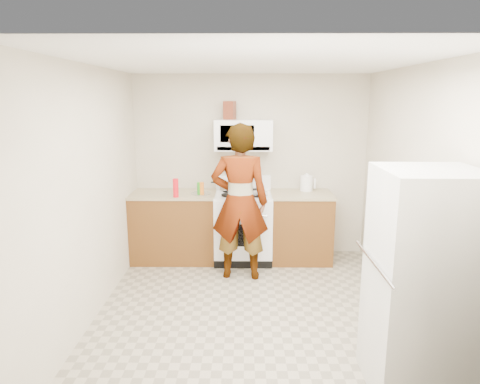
{
  "coord_description": "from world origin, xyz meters",
  "views": [
    {
      "loc": [
        -0.09,
        -4.09,
        2.18
      ],
      "look_at": [
        -0.14,
        0.55,
        1.16
      ],
      "focal_mm": 32.0,
      "sensor_mm": 36.0,
      "label": 1
    }
  ],
  "objects_px": {
    "microwave": "(243,135)",
    "saucepan": "(228,185)",
    "gas_range": "(243,225)",
    "kettle": "(306,183)",
    "person": "(240,202)",
    "fridge": "(423,284)"
  },
  "relations": [
    {
      "from": "microwave",
      "to": "saucepan",
      "type": "relative_size",
      "value": 3.55
    },
    {
      "from": "gas_range",
      "to": "saucepan",
      "type": "xyz_separation_m",
      "value": [
        -0.21,
        0.16,
        0.53
      ]
    },
    {
      "from": "microwave",
      "to": "kettle",
      "type": "distance_m",
      "value": 1.09
    },
    {
      "from": "person",
      "to": "kettle",
      "type": "relative_size",
      "value": 9.28
    },
    {
      "from": "gas_range",
      "to": "fridge",
      "type": "distance_m",
      "value": 2.99
    },
    {
      "from": "person",
      "to": "saucepan",
      "type": "distance_m",
      "value": 0.76
    },
    {
      "from": "gas_range",
      "to": "fridge",
      "type": "xyz_separation_m",
      "value": [
        1.32,
        -2.66,
        0.36
      ]
    },
    {
      "from": "saucepan",
      "to": "person",
      "type": "bearing_deg",
      "value": -77.08
    },
    {
      "from": "fridge",
      "to": "saucepan",
      "type": "relative_size",
      "value": 7.93
    },
    {
      "from": "microwave",
      "to": "person",
      "type": "xyz_separation_m",
      "value": [
        -0.04,
        -0.71,
        -0.75
      ]
    },
    {
      "from": "microwave",
      "to": "fridge",
      "type": "xyz_separation_m",
      "value": [
        1.32,
        -2.79,
        -0.85
      ]
    },
    {
      "from": "person",
      "to": "saucepan",
      "type": "height_order",
      "value": "person"
    },
    {
      "from": "gas_range",
      "to": "microwave",
      "type": "relative_size",
      "value": 1.49
    },
    {
      "from": "person",
      "to": "saucepan",
      "type": "xyz_separation_m",
      "value": [
        -0.17,
        0.74,
        0.06
      ]
    },
    {
      "from": "gas_range",
      "to": "person",
      "type": "bearing_deg",
      "value": -94.09
    },
    {
      "from": "microwave",
      "to": "fridge",
      "type": "relative_size",
      "value": 0.45
    },
    {
      "from": "microwave",
      "to": "saucepan",
      "type": "height_order",
      "value": "microwave"
    },
    {
      "from": "fridge",
      "to": "kettle",
      "type": "height_order",
      "value": "fridge"
    },
    {
      "from": "gas_range",
      "to": "fridge",
      "type": "relative_size",
      "value": 0.66
    },
    {
      "from": "saucepan",
      "to": "kettle",
      "type": "bearing_deg",
      "value": 0.18
    },
    {
      "from": "gas_range",
      "to": "fridge",
      "type": "bearing_deg",
      "value": -63.71
    },
    {
      "from": "microwave",
      "to": "saucepan",
      "type": "distance_m",
      "value": 0.72
    }
  ]
}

